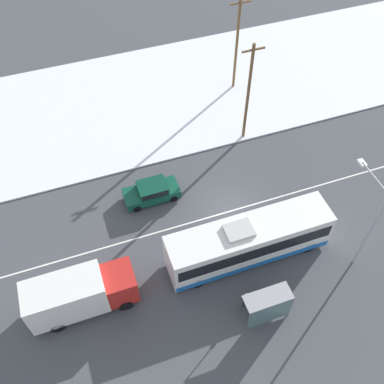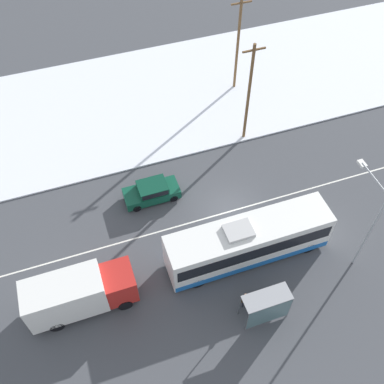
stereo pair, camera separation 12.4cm
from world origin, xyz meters
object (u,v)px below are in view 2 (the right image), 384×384
object	(u,v)px
city_bus	(248,241)
utility_pole_snowlot	(238,44)
sedan_car	(152,191)
utility_pole_roadside	(249,93)
streetlamp	(369,215)
box_truck	(78,293)
pedestrian_at_stop	(245,299)
bus_shelter	(268,307)

from	to	relation	value
city_bus	utility_pole_snowlot	world-z (taller)	utility_pole_snowlot
sedan_car	utility_pole_roadside	xyz separation A→B (m)	(9.15, 3.80, 3.88)
city_bus	sedan_car	size ratio (longest dim) A/B	2.68
streetlamp	city_bus	bearing A→B (deg)	160.48
streetlamp	box_truck	bearing A→B (deg)	172.76
box_truck	utility_pole_roadside	size ratio (longest dim) A/B	0.74
pedestrian_at_stop	utility_pole_roadside	bearing A→B (deg)	66.80
city_bus	box_truck	xyz separation A→B (m)	(-11.32, -0.07, 0.06)
streetlamp	pedestrian_at_stop	bearing A→B (deg)	-172.50
box_truck	utility_pole_roadside	distance (m)	19.34
sedan_car	utility_pole_roadside	bearing A→B (deg)	-157.43
pedestrian_at_stop	utility_pole_snowlot	bearing A→B (deg)	69.11
sedan_car	streetlamp	distance (m)	15.20
streetlamp	utility_pole_snowlot	size ratio (longest dim) A/B	0.84
city_bus	streetlamp	bearing A→B (deg)	-19.52
sedan_car	bus_shelter	distance (m)	12.25
sedan_car	utility_pole_roadside	world-z (taller)	utility_pole_roadside
city_bus	streetlamp	xyz separation A→B (m)	(6.65, -2.36, 3.06)
pedestrian_at_stop	box_truck	bearing A→B (deg)	160.77
city_bus	utility_pole_roadside	size ratio (longest dim) A/B	1.23
utility_pole_snowlot	city_bus	bearing A→B (deg)	-109.94
streetlamp	utility_pole_roadside	bearing A→B (deg)	99.59
box_truck	bus_shelter	world-z (taller)	box_truck
sedan_car	utility_pole_roadside	size ratio (longest dim) A/B	0.46
utility_pole_roadside	utility_pole_snowlot	bearing A→B (deg)	74.36
sedan_car	box_truck	bearing A→B (deg)	46.71
utility_pole_snowlot	streetlamp	bearing A→B (deg)	-88.88
pedestrian_at_stop	utility_pole_snowlot	world-z (taller)	utility_pole_snowlot
box_truck	utility_pole_snowlot	world-z (taller)	utility_pole_snowlot
box_truck	sedan_car	bearing A→B (deg)	46.71
bus_shelter	streetlamp	world-z (taller)	streetlamp
box_truck	streetlamp	bearing A→B (deg)	-7.24
pedestrian_at_stop	bus_shelter	bearing A→B (deg)	-52.51
bus_shelter	utility_pole_roadside	xyz separation A→B (m)	(5.18, 15.36, 3.03)
streetlamp	utility_pole_snowlot	world-z (taller)	utility_pole_snowlot
sedan_car	bus_shelter	xyz separation A→B (m)	(3.97, -11.56, 0.86)
sedan_car	streetlamp	size ratio (longest dim) A/B	0.56
sedan_car	utility_pole_snowlot	distance (m)	15.55
pedestrian_at_stop	streetlamp	bearing A→B (deg)	7.50
city_bus	utility_pole_roadside	world-z (taller)	utility_pole_roadside
bus_shelter	utility_pole_roadside	world-z (taller)	utility_pole_roadside
city_bus	sedan_car	distance (m)	8.43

